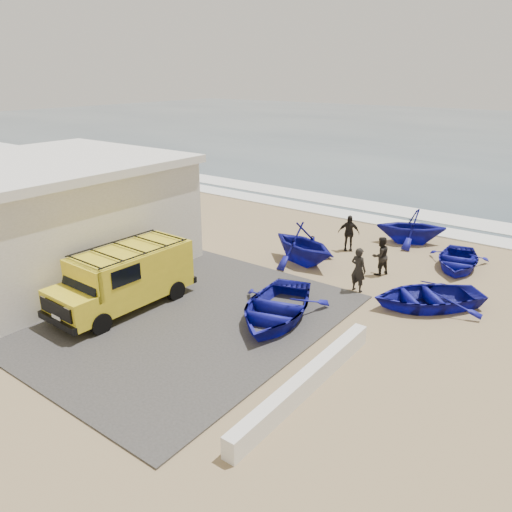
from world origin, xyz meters
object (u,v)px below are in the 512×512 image
Objects in this scene: boat_mid_left at (303,243)px; fisherman_middle at (380,256)px; boat_near_left at (275,307)px; boat_mid_right at (457,260)px; parapet at (306,382)px; building at (45,215)px; van at (125,276)px; boat_near_right at (427,296)px; boat_far_left at (411,226)px; fisherman_back at (349,233)px; fisherman_front at (358,270)px.

fisherman_middle is at bearing -59.78° from boat_mid_left.
boat_near_left is 5.16m from boat_mid_left.
fisherman_middle is (-2.22, -2.48, 0.42)m from boat_mid_right.
parapet is 3.97× the size of fisherman_middle.
building is 2.30× the size of boat_near_left.
boat_mid_left is at bearing 71.67° from van.
boat_far_left reaches higher than boat_near_right.
boat_near_right is at bearing -63.52° from fisherman_back.
fisherman_back is at bearing 111.68° from parapet.
van is at bearing -170.37° from boat_near_left.
parapet is at bearing -16.94° from boat_far_left.
fisherman_front reaches higher than parapet.
boat_mid_right is (-0.22, 4.20, -0.04)m from boat_near_right.
boat_far_left is at bearing -145.38° from fisherman_middle.
fisherman_back is (-1.82, -2.59, -0.01)m from boat_far_left.
boat_near_left is at bearing 27.78° from van.
boat_far_left reaches higher than boat_mid_right.
fisherman_middle is at bearing -80.59° from fisherman_front.
fisherman_front reaches higher than boat_far_left.
parapet is 3.67× the size of fisherman_front.
van is at bearing -97.31° from boat_near_right.
boat_near_left is at bearing -107.60° from fisherman_back.
van reaches higher than boat_near_right.
fisherman_front is (0.45, -6.31, 0.02)m from boat_far_left.
boat_near_left is at bearing 136.09° from parapet.
fisherman_front is 1.95m from fisherman_middle.
fisherman_back reaches higher than fisherman_middle.
fisherman_front is (-2.20, -4.43, 0.48)m from boat_mid_right.
fisherman_middle is (10.80, 7.16, -1.41)m from building.
boat_mid_right is 3.35m from fisherman_middle.
fisherman_front is at bearing -22.52° from boat_far_left.
building is 5.94× the size of fisherman_back.
fisherman_front is (10.82, 5.22, -1.35)m from building.
parapet is 3.79× the size of fisherman_back.
boat_near_left is 2.58× the size of fisherman_back.
boat_near_right is 3.01m from fisherman_middle.
parapet is 12.71m from boat_far_left.
boat_near_right is (0.74, 6.44, 0.11)m from parapet.
boat_far_left is (2.60, 5.10, -0.05)m from boat_mid_left.
fisherman_back is (0.78, 2.52, -0.05)m from boat_mid_left.
boat_far_left is 6.32m from fisherman_front.
boat_mid_right is 1.07× the size of boat_far_left.
boat_near_left is at bearing -141.14° from boat_mid_left.
boat_near_left is at bearing -30.30° from boat_far_left.
fisherman_back is at bearing -49.73° from fisherman_front.
boat_mid_right is at bearing -41.96° from boat_mid_left.
fisherman_back reaches higher than boat_near_left.
boat_near_left reaches higher than boat_mid_right.
parapet is 6.46m from fisherman_front.
fisherman_middle reaches higher than boat_mid_right.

